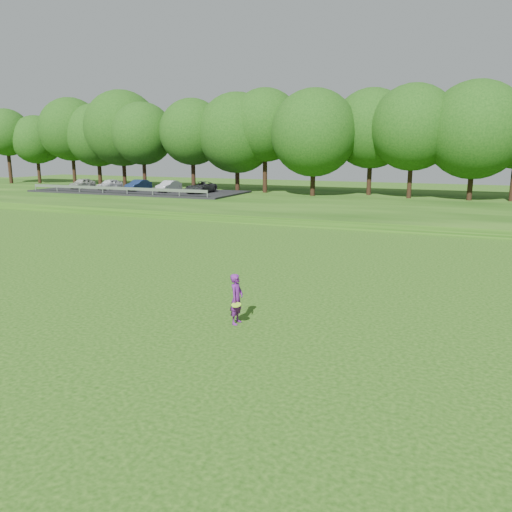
% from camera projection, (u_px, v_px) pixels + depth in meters
% --- Properties ---
extents(ground, '(140.00, 140.00, 0.00)m').
position_uv_depth(ground, '(150.00, 304.00, 17.70)').
color(ground, '#153D0B').
rests_on(ground, ground).
extents(berm, '(130.00, 30.00, 0.60)m').
position_uv_depth(berm, '(351.00, 202.00, 48.34)').
color(berm, '#153D0B').
rests_on(berm, ground).
extents(walking_path, '(130.00, 1.60, 0.04)m').
position_uv_depth(walking_path, '(310.00, 225.00, 35.75)').
color(walking_path, gray).
rests_on(walking_path, ground).
extents(treeline, '(104.00, 7.00, 15.00)m').
position_uv_depth(treeline, '(363.00, 121.00, 50.30)').
color(treeline, '#143D0E').
rests_on(treeline, berm).
extents(parking_lot, '(24.00, 9.00, 1.38)m').
position_uv_depth(parking_lot, '(141.00, 189.00, 55.93)').
color(parking_lot, black).
rests_on(parking_lot, berm).
extents(woman, '(0.48, 0.75, 1.61)m').
position_uv_depth(woman, '(237.00, 299.00, 15.58)').
color(woman, '#631B7B').
rests_on(woman, ground).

